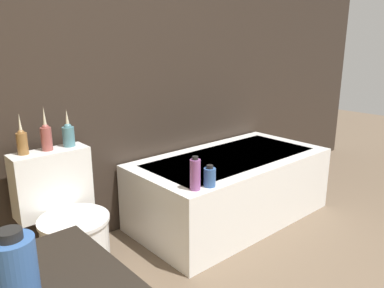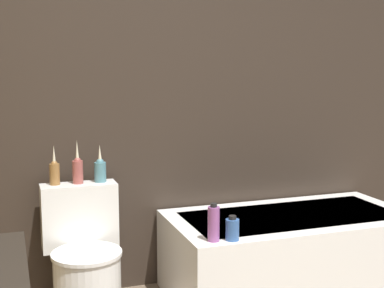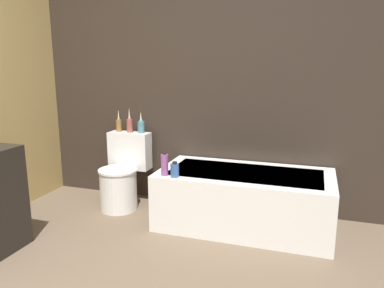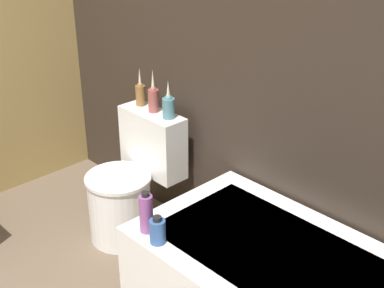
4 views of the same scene
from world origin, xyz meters
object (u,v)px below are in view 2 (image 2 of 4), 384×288
vase_silver (78,169)px  shampoo_bottle_tall (214,223)px  toilet (85,263)px  shampoo_bottle_short (232,229)px  vase_gold (55,172)px  bathtub (291,253)px  vase_bronze (100,169)px

vase_silver → shampoo_bottle_tall: (0.63, -0.58, -0.23)m
toilet → shampoo_bottle_short: bearing=-29.0°
shampoo_bottle_short → vase_gold: bearing=144.7°
bathtub → toilet: bearing=176.5°
shampoo_bottle_short → bathtub: bearing=30.9°
vase_gold → shampoo_bottle_tall: bearing=-37.8°
bathtub → vase_gold: bearing=168.6°
vase_silver → vase_bronze: bearing=0.0°
vase_silver → bathtub: bearing=-12.1°
vase_gold → vase_silver: size_ratio=0.90×
shampoo_bottle_short → vase_bronze: bearing=135.0°
toilet → vase_bronze: 0.55m
toilet → shampoo_bottle_short: size_ratio=5.52×
toilet → shampoo_bottle_short: (0.73, -0.40, 0.24)m
vase_gold → shampoo_bottle_short: vase_gold is taller
vase_bronze → shampoo_bottle_tall: size_ratio=1.09×
bathtub → vase_gold: size_ratio=6.59×
vase_gold → shampoo_bottle_tall: vase_gold is taller
vase_gold → vase_bronze: size_ratio=1.04×
vase_silver → toilet: bearing=-90.0°
bathtub → vase_gold: 1.53m
bathtub → shampoo_bottle_short: bearing=-149.1°
toilet → vase_bronze: (0.13, 0.19, 0.49)m
vase_gold → vase_bronze: (0.26, -0.01, -0.00)m
bathtub → shampoo_bottle_tall: shampoo_bottle_tall is taller
shampoo_bottle_tall → shampoo_bottle_short: shampoo_bottle_tall is taller
toilet → shampoo_bottle_tall: bearing=-31.4°
vase_bronze → shampoo_bottle_tall: (0.50, -0.58, -0.22)m
vase_gold → shampoo_bottle_tall: 0.98m
bathtub → vase_bronze: size_ratio=6.83×
bathtub → shampoo_bottle_tall: bearing=-154.6°
toilet → shampoo_bottle_tall: size_ratio=3.60×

